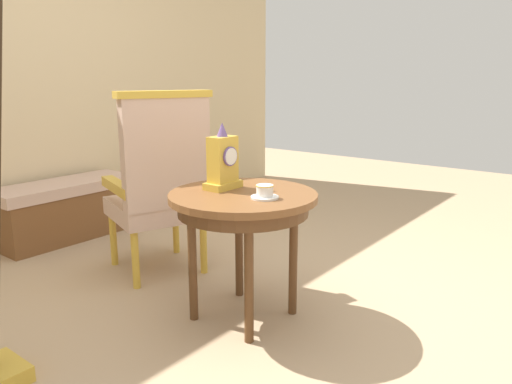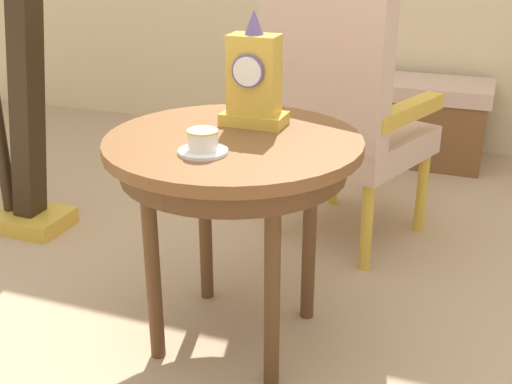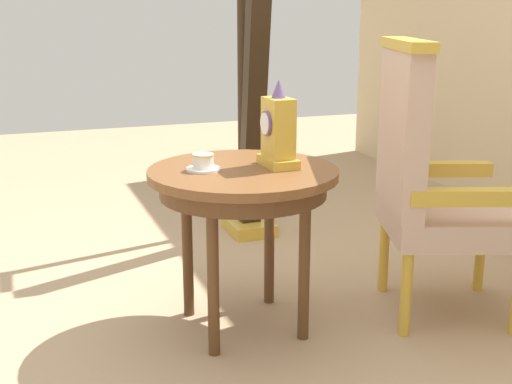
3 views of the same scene
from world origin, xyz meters
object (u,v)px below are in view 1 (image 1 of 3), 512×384
object	(u,v)px
mantel_clock	(223,162)
side_table	(243,208)
window_bench	(66,210)
teacup_left	(265,192)
armchair	(161,182)

from	to	relation	value
mantel_clock	side_table	bearing A→B (deg)	-94.21
mantel_clock	window_bench	size ratio (longest dim) A/B	0.32
side_table	teacup_left	xyz separation A→B (m)	(-0.02, -0.15, 0.11)
side_table	mantel_clock	bearing A→B (deg)	85.79
window_bench	mantel_clock	bearing A→B (deg)	-94.61
teacup_left	side_table	bearing A→B (deg)	81.05
teacup_left	window_bench	distance (m)	2.10
side_table	armchair	bearing A→B (deg)	80.39
teacup_left	window_bench	bearing A→B (deg)	85.10
side_table	armchair	xyz separation A→B (m)	(0.13, 0.75, 0.01)
window_bench	side_table	bearing A→B (deg)	-94.58
teacup_left	armchair	distance (m)	0.92
mantel_clock	window_bench	xyz separation A→B (m)	(0.14, 1.75, -0.57)
teacup_left	armchair	xyz separation A→B (m)	(0.15, 0.91, -0.10)
teacup_left	window_bench	size ratio (longest dim) A/B	0.13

